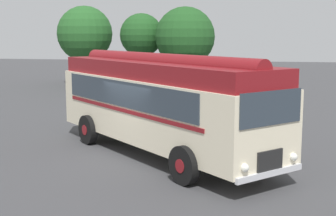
# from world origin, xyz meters

# --- Properties ---
(ground_plane) EXTENTS (120.00, 120.00, 0.00)m
(ground_plane) POSITION_xyz_m (0.00, 0.00, 0.00)
(ground_plane) COLOR #3D3D3F
(vintage_bus) EXTENTS (9.00, 8.72, 3.49)m
(vintage_bus) POSITION_xyz_m (0.81, 0.69, 1.89)
(vintage_bus) COLOR beige
(vintage_bus) RESTS_ON ground
(car_near_left) EXTENTS (2.40, 4.40, 1.66)m
(car_near_left) POSITION_xyz_m (-3.52, 14.71, 0.85)
(car_near_left) COLOR #4C5156
(car_near_left) RESTS_ON ground
(car_mid_left) EXTENTS (2.13, 4.28, 1.66)m
(car_mid_left) POSITION_xyz_m (-0.50, 14.42, 0.85)
(car_mid_left) COLOR silver
(car_mid_left) RESTS_ON ground
(tree_far_left) EXTENTS (4.54, 4.54, 6.47)m
(tree_far_left) POSITION_xyz_m (-10.20, 22.22, 4.23)
(tree_far_left) COLOR #4C3823
(tree_far_left) RESTS_ON ground
(tree_left_of_centre) EXTENTS (3.49, 3.38, 5.78)m
(tree_left_of_centre) POSITION_xyz_m (-5.25, 21.39, 4.06)
(tree_left_of_centre) COLOR #4C3823
(tree_left_of_centre) RESTS_ON ground
(tree_centre) EXTENTS (4.47, 4.47, 6.20)m
(tree_centre) POSITION_xyz_m (-1.53, 20.29, 4.00)
(tree_centre) COLOR #4C3823
(tree_centre) RESTS_ON ground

